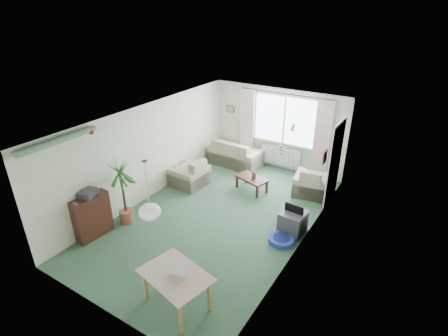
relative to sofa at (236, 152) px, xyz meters
The scene contains 25 objects.
ground 2.99m from the sofa, 68.20° to the right, with size 6.50×6.50×0.00m, color #32543C.
window 1.77m from the sofa, 20.27° to the left, with size 1.80×0.03×1.30m, color white.
curtain_rod 2.32m from the sofa, 17.10° to the left, with size 2.60×0.03×0.03m, color black.
curtain_left 0.97m from the sofa, 68.46° to the left, with size 0.45×0.08×2.00m, color beige.
curtain_right 2.63m from the sofa, ahead, with size 0.45×0.08×2.00m, color beige.
radiator 1.37m from the sofa, 18.70° to the left, with size 1.20×0.10×0.55m, color white.
doorway 3.19m from the sofa, 10.11° to the right, with size 0.03×0.95×2.00m, color black.
pendant_lamp 5.33m from the sofa, 75.56° to the right, with size 0.36×0.36×0.36m, color white.
tinsel_garland 5.45m from the sofa, 99.22° to the right, with size 1.60×1.60×0.12m, color #196626.
bauble_cluster_a 3.54m from the sofa, 37.63° to the right, with size 0.20×0.20×0.20m, color silver.
bauble_cluster_b 4.46m from the sofa, 48.48° to the right, with size 0.20×0.20×0.20m, color silver.
wall_picture_back 1.35m from the sofa, 136.17° to the left, with size 0.28×0.03×0.22m, color brown.
wall_picture_right 3.64m from the sofa, 26.71° to the right, with size 0.03×0.24×0.30m, color brown.
sofa is the anchor object (origin of this frame).
armchair_corner 2.63m from the sofa, 11.78° to the right, with size 0.85×0.81×0.76m, color beige.
armchair_left 1.85m from the sofa, 102.47° to the right, with size 0.86×0.82×0.77m, color #CAAF99.
coffee_table 1.69m from the sofa, 45.33° to the right, with size 0.84×0.47×0.38m, color black.
photo_frame 1.72m from the sofa, 43.96° to the right, with size 0.12×0.02×0.16m, color brown.
bookshelf 4.78m from the sofa, 98.90° to the right, with size 0.26×0.79×0.96m, color black.
hifi_box 4.82m from the sofa, 99.25° to the right, with size 0.28×0.35×0.14m, color #323135.
houseplant 4.05m from the sofa, 97.85° to the right, with size 0.68×0.68×1.58m, color #1E5828.
dining_table 5.64m from the sofa, 69.65° to the right, with size 1.02×0.68×0.64m, color #A18457.
gift_box 5.66m from the sofa, 69.08° to the right, with size 0.25×0.18×0.12m, color silver.
tv_cube 3.67m from the sofa, 40.17° to the right, with size 0.50×0.55×0.50m, color #302F34.
pet_bed 3.95m from the sofa, 45.76° to the right, with size 0.54×0.54×0.11m, color #214F9B.
Camera 1 is at (3.75, -5.72, 4.58)m, focal length 28.00 mm.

